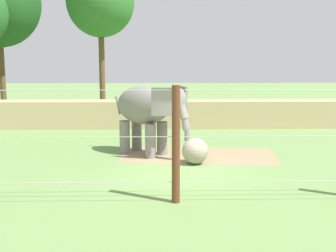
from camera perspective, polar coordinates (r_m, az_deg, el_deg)
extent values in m
plane|color=#6B8E4C|center=(15.46, 1.24, -6.22)|extent=(120.00, 120.00, 0.00)
cube|color=#937F5B|center=(18.16, 4.15, -3.93)|extent=(6.85, 4.03, 0.01)
cube|color=tan|center=(25.46, 0.17, 1.66)|extent=(36.00, 1.80, 1.63)
cylinder|color=gray|center=(18.09, -0.80, -1.65)|extent=(0.45, 0.45, 1.43)
cylinder|color=gray|center=(17.49, -2.40, -2.03)|extent=(0.45, 0.45, 1.43)
cylinder|color=gray|center=(19.01, -4.27, -1.15)|extent=(0.45, 0.45, 1.43)
cylinder|color=gray|center=(18.44, -5.90, -1.49)|extent=(0.45, 0.45, 1.43)
ellipsoid|color=gray|center=(18.04, -3.42, 2.84)|extent=(2.97, 2.79, 1.64)
ellipsoid|color=gray|center=(16.97, 0.85, 3.45)|extent=(1.50, 1.51, 1.18)
cube|color=gray|center=(17.53, 1.78, 3.62)|extent=(0.50, 0.87, 1.13)
cube|color=gray|center=(16.55, -0.70, 3.30)|extent=(0.92, 0.32, 1.13)
cylinder|color=gray|center=(16.76, 2.06, 1.92)|extent=(0.60, 0.57, 0.64)
cylinder|color=gray|center=(16.75, 2.39, 0.36)|extent=(0.45, 0.44, 0.60)
cylinder|color=gray|center=(16.78, 2.61, -1.09)|extent=(0.29, 0.29, 0.56)
cylinder|color=gray|center=(19.05, -6.80, 2.81)|extent=(0.31, 0.27, 0.82)
sphere|color=gray|center=(16.51, 3.70, -3.41)|extent=(1.03, 1.03, 1.03)
cylinder|color=brown|center=(11.81, 1.08, -2.59)|extent=(0.24, 0.24, 3.36)
cylinder|color=#B7B7BC|center=(12.08, 1.98, -7.59)|extent=(12.57, 0.02, 0.02)
cylinder|color=#B7B7BC|center=(11.78, 2.02, -1.46)|extent=(12.57, 0.02, 0.02)
cylinder|color=#B7B7BC|center=(11.61, 2.05, 4.92)|extent=(12.57, 0.02, 0.02)
cylinder|color=brown|center=(33.10, -8.94, 7.26)|extent=(0.44, 0.44, 6.25)
ellipsoid|color=#2D6B28|center=(33.37, -9.17, 16.40)|extent=(5.13, 5.13, 5.39)
cylinder|color=brown|center=(34.83, -21.59, 6.30)|extent=(0.44, 0.44, 5.62)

